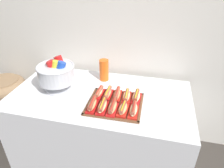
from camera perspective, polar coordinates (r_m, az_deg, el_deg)
The scene contains 18 objects.
ground_plane at distance 2.16m, azimuth -2.76°, elevation -19.69°, with size 10.00×10.00×0.00m, color #38332D.
back_wall at distance 1.91m, azimuth 0.64°, elevation 19.67°, with size 6.00×0.10×2.60m, color silver.
buffet_table at distance 1.88m, azimuth -3.06°, elevation -11.96°, with size 1.46×0.78×0.75m.
floor_vase at distance 2.56m, azimuth -26.94°, elevation -5.32°, with size 0.52×0.52×1.21m.
serving_tray at distance 1.54m, azimuth 0.82°, elevation -5.66°, with size 0.41×0.37×0.01m.
hot_dog_0 at distance 1.49m, azimuth -5.53°, elevation -5.75°, with size 0.07×0.18×0.06m.
hot_dog_1 at distance 1.47m, azimuth -2.72°, elevation -6.23°, with size 0.07×0.18×0.06m.
hot_dog_2 at distance 1.45m, azimuth 0.16°, elevation -6.54°, with size 0.07×0.18×0.06m.
hot_dog_3 at distance 1.44m, azimuth 3.09°, elevation -7.00°, with size 0.07×0.16×0.06m.
hot_dog_4 at distance 1.43m, azimuth 6.07°, elevation -7.25°, with size 0.07×0.16×0.06m.
hot_dog_5 at distance 1.62m, azimuth -3.80°, elevation -2.44°, with size 0.06×0.16×0.06m.
hot_dog_6 at distance 1.60m, azimuth -1.21°, elevation -2.73°, with size 0.06×0.17×0.06m.
hot_dog_7 at distance 1.58m, azimuth 1.43°, elevation -2.99°, with size 0.07×0.18×0.06m.
hot_dog_8 at distance 1.58m, azimuth 4.10°, elevation -3.44°, with size 0.07×0.17×0.06m.
hot_dog_9 at distance 1.57m, azimuth 6.82°, elevation -3.61°, with size 0.07×0.17×0.06m.
punch_bowl at distance 1.70m, azimuth -15.33°, elevation 2.94°, with size 0.30×0.30×0.27m.
cup_stack at distance 1.82m, azimuth -2.25°, elevation 3.94°, with size 0.08×0.08×0.20m.
donut at distance 2.04m, azimuth -16.35°, elevation 3.23°, with size 0.12×0.12×0.04m.
Camera 1 is at (0.42, -1.32, 1.66)m, focal length 32.54 mm.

